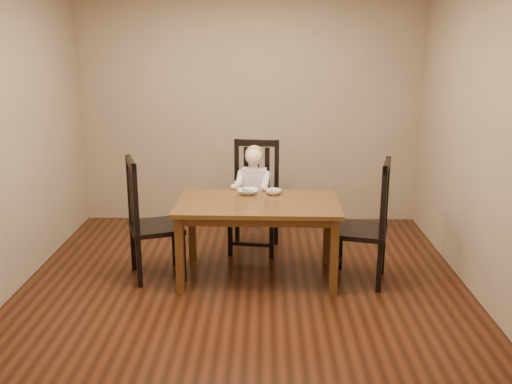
{
  "coord_description": "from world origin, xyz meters",
  "views": [
    {
      "loc": [
        0.19,
        -4.71,
        2.15
      ],
      "look_at": [
        0.1,
        0.25,
        0.81
      ],
      "focal_mm": 40.0,
      "sensor_mm": 36.0,
      "label": 1
    }
  ],
  "objects_px": {
    "chair_child": "(255,198)",
    "bowl_veg": "(273,192)",
    "dining_table": "(258,210)",
    "bowl_peas": "(248,192)",
    "chair_right": "(367,225)",
    "toddler": "(254,187)",
    "chair_left": "(150,221)"
  },
  "relations": [
    {
      "from": "chair_left",
      "to": "bowl_veg",
      "type": "bearing_deg",
      "value": 82.27
    },
    {
      "from": "dining_table",
      "to": "bowl_peas",
      "type": "relative_size",
      "value": 7.81
    },
    {
      "from": "chair_child",
      "to": "bowl_veg",
      "type": "height_order",
      "value": "chair_child"
    },
    {
      "from": "bowl_peas",
      "to": "chair_right",
      "type": "bearing_deg",
      "value": -16.6
    },
    {
      "from": "dining_table",
      "to": "chair_right",
      "type": "xyz_separation_m",
      "value": [
        0.98,
        -0.07,
        -0.11
      ]
    },
    {
      "from": "dining_table",
      "to": "bowl_peas",
      "type": "height_order",
      "value": "bowl_peas"
    },
    {
      "from": "dining_table",
      "to": "toddler",
      "type": "distance_m",
      "value": 0.7
    },
    {
      "from": "chair_left",
      "to": "bowl_peas",
      "type": "bearing_deg",
      "value": 85.59
    },
    {
      "from": "dining_table",
      "to": "bowl_peas",
      "type": "distance_m",
      "value": 0.29
    },
    {
      "from": "chair_child",
      "to": "bowl_veg",
      "type": "distance_m",
      "value": 0.58
    },
    {
      "from": "chair_child",
      "to": "toddler",
      "type": "xyz_separation_m",
      "value": [
        -0.01,
        -0.06,
        0.14
      ]
    },
    {
      "from": "chair_left",
      "to": "bowl_peas",
      "type": "distance_m",
      "value": 0.95
    },
    {
      "from": "dining_table",
      "to": "chair_right",
      "type": "distance_m",
      "value": 0.99
    },
    {
      "from": "dining_table",
      "to": "chair_right",
      "type": "height_order",
      "value": "chair_right"
    },
    {
      "from": "bowl_veg",
      "to": "chair_child",
      "type": "bearing_deg",
      "value": 110.15
    },
    {
      "from": "toddler",
      "to": "dining_table",
      "type": "bearing_deg",
      "value": 101.72
    },
    {
      "from": "toddler",
      "to": "bowl_peas",
      "type": "bearing_deg",
      "value": 91.56
    },
    {
      "from": "toddler",
      "to": "bowl_peas",
      "type": "xyz_separation_m",
      "value": [
        -0.05,
        -0.45,
        0.07
      ]
    },
    {
      "from": "chair_left",
      "to": "bowl_peas",
      "type": "height_order",
      "value": "chair_left"
    },
    {
      "from": "toddler",
      "to": "bowl_peas",
      "type": "relative_size",
      "value": 2.98
    },
    {
      "from": "chair_right",
      "to": "bowl_peas",
      "type": "relative_size",
      "value": 5.94
    },
    {
      "from": "dining_table",
      "to": "chair_left",
      "type": "height_order",
      "value": "chair_left"
    },
    {
      "from": "chair_left",
      "to": "toddler",
      "type": "relative_size",
      "value": 1.99
    },
    {
      "from": "dining_table",
      "to": "chair_left",
      "type": "bearing_deg",
      "value": 179.91
    },
    {
      "from": "toddler",
      "to": "bowl_peas",
      "type": "height_order",
      "value": "toddler"
    },
    {
      "from": "chair_right",
      "to": "bowl_peas",
      "type": "bearing_deg",
      "value": 88.39
    },
    {
      "from": "chair_right",
      "to": "toddler",
      "type": "distance_m",
      "value": 1.3
    },
    {
      "from": "bowl_peas",
      "to": "chair_child",
      "type": "bearing_deg",
      "value": 83.96
    },
    {
      "from": "dining_table",
      "to": "chair_left",
      "type": "relative_size",
      "value": 1.32
    },
    {
      "from": "dining_table",
      "to": "bowl_peas",
      "type": "xyz_separation_m",
      "value": [
        -0.1,
        0.25,
        0.11
      ]
    },
    {
      "from": "toddler",
      "to": "bowl_veg",
      "type": "xyz_separation_m",
      "value": [
        0.19,
        -0.45,
        0.07
      ]
    },
    {
      "from": "chair_child",
      "to": "toddler",
      "type": "relative_size",
      "value": 2.01
    }
  ]
}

